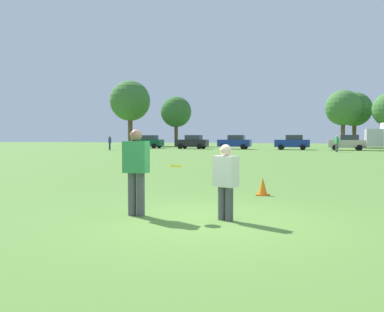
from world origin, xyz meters
TOP-DOWN VIEW (x-y plane):
  - ground_plane at (0.00, 0.00)m, footprint 192.92×192.92m
  - player_thrower at (-1.53, 0.03)m, footprint 0.49×0.31m
  - player_defender at (0.24, 0.19)m, footprint 0.50×0.39m
  - frisbee at (-0.70, 0.06)m, footprint 0.27×0.27m
  - traffic_cone at (0.35, 3.67)m, footprint 0.32×0.32m
  - parked_car_near_left at (-22.59, 44.00)m, footprint 4.28×2.37m
  - parked_car_mid_left at (-15.69, 43.06)m, footprint 4.28×2.37m
  - parked_car_center at (-10.12, 43.90)m, footprint 4.28×2.37m
  - parked_car_mid_right at (-2.77, 43.75)m, footprint 4.28×2.37m
  - parked_car_near_right at (3.51, 43.58)m, footprint 4.28×2.37m
  - bystander_far_jogger at (-23.16, 34.67)m, footprint 0.52×0.52m
  - bystander_field_marshal at (2.32, 37.02)m, footprint 0.46×0.55m
  - tree_west_oak at (-31.77, 55.71)m, footprint 7.04×7.04m
  - tree_west_maple at (-23.13, 55.80)m, footprint 5.17×5.17m
  - tree_center_elm at (3.22, 56.75)m, footprint 5.26×5.26m
  - tree_east_birch at (4.88, 58.84)m, footprint 5.15×5.15m

SIDE VIEW (x-z plane):
  - ground_plane at x=0.00m, z-range 0.00..0.00m
  - traffic_cone at x=0.35m, z-range -0.01..0.47m
  - player_defender at x=0.24m, z-range 0.08..1.50m
  - parked_car_near_left at x=-22.59m, z-range 0.01..1.83m
  - parked_car_mid_left at x=-15.69m, z-range 0.01..1.83m
  - parked_car_center at x=-10.12m, z-range 0.01..1.83m
  - parked_car_mid_right at x=-2.77m, z-range 0.01..1.83m
  - parked_car_near_right at x=3.51m, z-range 0.01..1.83m
  - bystander_far_jogger at x=-23.16m, z-range 0.11..1.81m
  - player_thrower at x=-1.53m, z-range 0.11..1.81m
  - bystander_field_marshal at x=2.32m, z-range 0.11..1.86m
  - frisbee at x=-0.70m, z-range 0.96..1.04m
  - tree_east_birch at x=4.88m, z-range 1.57..9.94m
  - tree_west_maple at x=-23.13m, z-range 1.58..9.98m
  - tree_center_elm at x=3.22m, z-range 1.61..10.15m
  - tree_west_oak at x=-31.77m, z-range 2.15..13.59m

